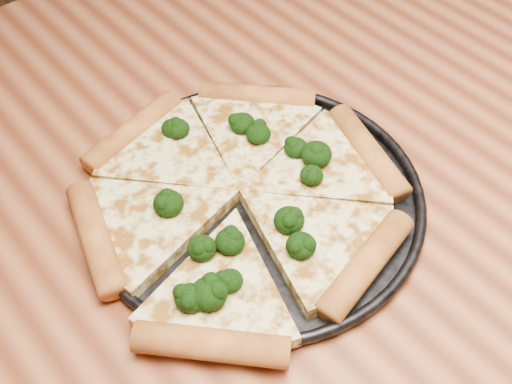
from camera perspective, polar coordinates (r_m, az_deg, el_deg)
dining_table at (r=0.78m, az=3.98°, el=-0.94°), size 1.20×0.90×0.75m
pizza_pan at (r=0.65m, az=0.00°, el=-0.49°), size 0.33×0.33×0.02m
pizza at (r=0.64m, az=-1.47°, el=-0.26°), size 0.34×0.33×0.03m
broccoli_florets at (r=0.62m, az=-1.16°, el=-0.92°), size 0.22×0.22×0.02m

